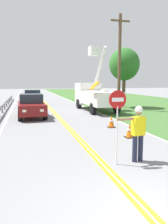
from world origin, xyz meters
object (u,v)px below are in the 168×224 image
(utility_pole_near, at_px, (119,61))
(traffic_cone_lead, at_px, (130,130))
(stop_sign_paddle, at_px, (117,111))
(oncoming_sedan_second, at_px, (33,98))
(flagger_worker, at_px, (138,130))
(traffic_cone_mid, at_px, (111,122))
(roadside_tree_verge, at_px, (124,65))
(oncoming_sedan_nearest, at_px, (31,106))
(utility_bucket_truck, at_px, (95,95))

(utility_pole_near, relative_size, traffic_cone_lead, 12.17)
(stop_sign_paddle, xyz_separation_m, oncoming_sedan_second, (-1.97, 18.61, -0.88))
(flagger_worker, height_order, traffic_cone_mid, flagger_worker)
(roadside_tree_verge, bearing_deg, oncoming_sedan_nearest, -155.13)
(flagger_worker, xyz_separation_m, utility_bucket_truck, (2.61, 12.98, 0.38))
(flagger_worker, relative_size, traffic_cone_lead, 2.61)
(traffic_cone_mid, distance_m, roadside_tree_verge, 11.09)
(oncoming_sedan_nearest, relative_size, roadside_tree_verge, 0.70)
(flagger_worker, height_order, oncoming_sedan_nearest, flagger_worker)
(utility_bucket_truck, distance_m, oncoming_sedan_nearest, 6.37)
(utility_bucket_truck, bearing_deg, oncoming_sedan_nearest, -153.94)
(oncoming_sedan_nearest, bearing_deg, oncoming_sedan_second, 87.57)
(stop_sign_paddle, height_order, traffic_cone_lead, stop_sign_paddle)
(oncoming_sedan_nearest, bearing_deg, flagger_worker, -73.15)
(utility_pole_near, bearing_deg, traffic_cone_lead, -110.57)
(flagger_worker, relative_size, traffic_cone_mid, 2.61)
(oncoming_sedan_nearest, distance_m, oncoming_sedan_second, 8.34)
(utility_pole_near, xyz_separation_m, traffic_cone_mid, (-3.63, -7.39, -4.11))
(utility_bucket_truck, height_order, traffic_cone_lead, utility_bucket_truck)
(utility_bucket_truck, xyz_separation_m, oncoming_sedan_second, (-5.34, 5.55, -0.59))
(utility_pole_near, bearing_deg, oncoming_sedan_nearest, -162.22)
(flagger_worker, distance_m, utility_pole_near, 14.04)
(flagger_worker, height_order, traffic_cone_lead, flagger_worker)
(flagger_worker, xyz_separation_m, traffic_cone_mid, (1.21, 5.34, -0.71))
(oncoming_sedan_nearest, height_order, roadside_tree_verge, roadside_tree_verge)
(utility_bucket_truck, distance_m, utility_pole_near, 3.77)
(roadside_tree_verge, bearing_deg, traffic_cone_lead, -113.31)
(traffic_cone_mid, bearing_deg, oncoming_sedan_second, 106.66)
(utility_bucket_truck, bearing_deg, roadside_tree_verge, 22.88)
(utility_bucket_truck, relative_size, utility_pole_near, 0.81)
(utility_bucket_truck, relative_size, traffic_cone_mid, 9.82)
(oncoming_sedan_second, bearing_deg, stop_sign_paddle, -83.96)
(oncoming_sedan_nearest, relative_size, traffic_cone_mid, 5.93)
(oncoming_sedan_nearest, bearing_deg, utility_bucket_truck, 26.06)
(oncoming_sedan_second, xyz_separation_m, traffic_cone_lead, (3.90, -15.60, -0.50))
(stop_sign_paddle, distance_m, roadside_tree_verge, 16.31)
(traffic_cone_lead, distance_m, traffic_cone_mid, 2.41)
(utility_pole_near, relative_size, roadside_tree_verge, 1.44)
(flagger_worker, distance_m, traffic_cone_mid, 5.52)
(flagger_worker, height_order, roadside_tree_verge, roadside_tree_verge)
(traffic_cone_lead, xyz_separation_m, traffic_cone_mid, (0.05, 2.41, 0.00))
(flagger_worker, xyz_separation_m, utility_pole_near, (4.85, 12.73, 3.40))
(oncoming_sedan_second, xyz_separation_m, traffic_cone_mid, (3.95, -13.19, -0.50))
(flagger_worker, xyz_separation_m, oncoming_sedan_nearest, (-3.09, 10.19, -0.21))
(oncoming_sedan_nearest, xyz_separation_m, traffic_cone_mid, (4.30, -4.85, -0.50))
(stop_sign_paddle, xyz_separation_m, utility_bucket_truck, (3.37, 13.06, -0.29))
(traffic_cone_mid, xyz_separation_m, roadside_tree_verge, (4.92, 9.13, 3.93))
(flagger_worker, distance_m, oncoming_sedan_second, 18.73)
(utility_pole_near, bearing_deg, traffic_cone_mid, -116.16)
(flagger_worker, bearing_deg, stop_sign_paddle, -173.57)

